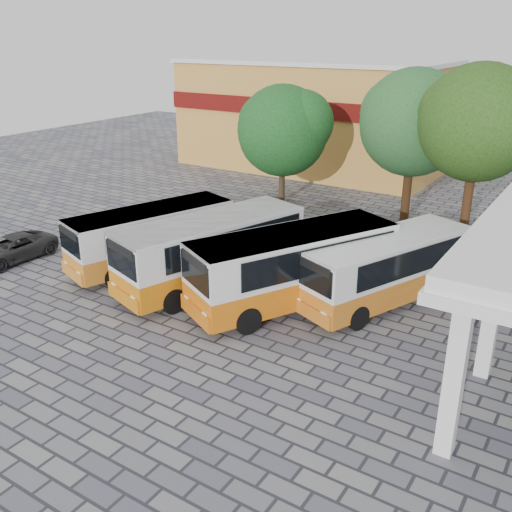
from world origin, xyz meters
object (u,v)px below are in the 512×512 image
Objects in this scene: bus_far_right at (386,265)px; parked_car at (11,249)px; bus_centre_left at (212,248)px; bus_far_left at (151,234)px; bus_centre_right at (294,264)px.

bus_far_right is 1.92× the size of parked_car.
bus_centre_left reaches higher than bus_far_right.
bus_centre_left is at bearing -137.90° from bus_far_right.
parked_car is (-16.73, -5.37, -1.02)m from bus_far_right.
bus_centre_left is at bearing 17.49° from parked_car.
bus_far_left is 7.51m from bus_centre_right.
bus_far_left is 0.92× the size of bus_centre_left.
bus_centre_left is 2.06× the size of parked_car.
bus_far_left reaches higher than parked_car.
bus_centre_left is 3.85m from bus_centre_right.
bus_centre_left is at bearing 14.54° from bus_far_left.
bus_far_right is 17.60m from parked_car.
parked_car is (-9.88, -2.90, -1.15)m from bus_centre_left.
bus_centre_right is (3.84, 0.28, 0.03)m from bus_centre_left.
bus_centre_right is at bearing -121.61° from bus_far_right.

